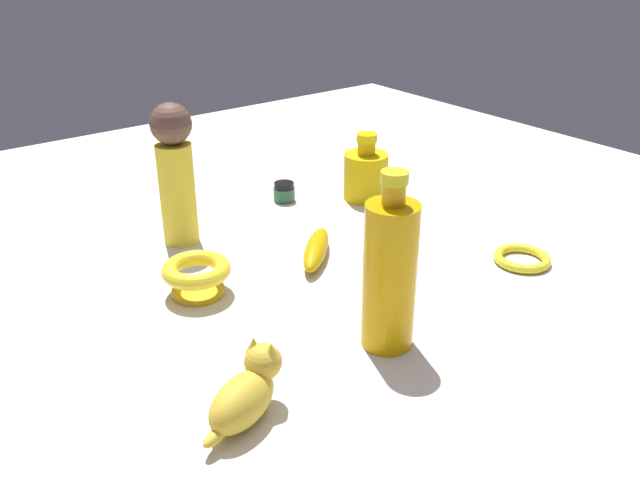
# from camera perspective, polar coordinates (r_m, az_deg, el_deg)

# --- Properties ---
(ground) EXTENTS (2.00, 2.00, 0.00)m
(ground) POSITION_cam_1_polar(r_m,az_deg,el_deg) (1.12, 0.00, -2.74)
(ground) COLOR silver
(person_figure_adult) EXTENTS (0.09, 0.09, 0.26)m
(person_figure_adult) POSITION_cam_1_polar(r_m,az_deg,el_deg) (1.20, -12.14, 5.70)
(person_figure_adult) COLOR yellow
(person_figure_adult) RESTS_ON ground
(banana) EXTENTS (0.14, 0.14, 0.04)m
(banana) POSITION_cam_1_polar(r_m,az_deg,el_deg) (1.16, -0.32, -0.79)
(banana) COLOR #C59606
(banana) RESTS_ON ground
(cat_figurine) EXTENTS (0.09, 0.13, 0.09)m
(cat_figurine) POSITION_cam_1_polar(r_m,az_deg,el_deg) (0.80, -6.23, -12.66)
(cat_figurine) COLOR gold
(cat_figurine) RESTS_ON ground
(bangle) EXTENTS (0.10, 0.10, 0.02)m
(bangle) POSITION_cam_1_polar(r_m,az_deg,el_deg) (1.20, 16.75, -1.50)
(bangle) COLOR yellow
(bangle) RESTS_ON ground
(nail_polish_jar) EXTENTS (0.04, 0.04, 0.04)m
(nail_polish_jar) POSITION_cam_1_polar(r_m,az_deg,el_deg) (1.40, -3.06, 4.10)
(nail_polish_jar) COLOR #265538
(nail_polish_jar) RESTS_ON ground
(bowl) EXTENTS (0.11, 0.11, 0.06)m
(bowl) POSITION_cam_1_polar(r_m,az_deg,el_deg) (1.06, -10.41, -2.83)
(bowl) COLOR gold
(bowl) RESTS_ON ground
(bottle_tall) EXTENTS (0.07, 0.07, 0.25)m
(bottle_tall) POSITION_cam_1_polar(r_m,az_deg,el_deg) (0.89, 5.93, -2.84)
(bottle_tall) COLOR #D59B07
(bottle_tall) RESTS_ON ground
(bottle_short) EXTENTS (0.09, 0.09, 0.14)m
(bottle_short) POSITION_cam_1_polar(r_m,az_deg,el_deg) (1.40, 3.89, 5.60)
(bottle_short) COLOR #D7AE08
(bottle_short) RESTS_ON ground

